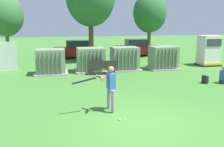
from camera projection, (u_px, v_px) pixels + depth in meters
The scene contains 15 objects.
ground_plane at pixel (144, 123), 8.43m from camera, with size 96.00×96.00×0.00m, color #3D752D.
transformer_west at pixel (51, 62), 16.02m from camera, with size 2.10×1.70×1.62m.
transformer_mid_west at pixel (91, 60), 16.79m from camera, with size 2.10×1.70×1.62m.
transformer_mid_east at pixel (125, 59), 17.29m from camera, with size 2.10×1.70×1.62m.
transformer_east at pixel (163, 58), 17.68m from camera, with size 2.10×1.70×1.62m.
generator_enclosure at pixel (209, 51), 19.09m from camera, with size 1.60×1.40×2.30m.
park_bench at pixel (103, 66), 15.89m from camera, with size 1.82×0.50×0.92m.
batter at pixel (110, 86), 9.33m from camera, with size 1.62×0.73×1.74m.
sports_ball at pixel (119, 119), 8.60m from camera, with size 0.09×0.09×0.09m, color white.
seated_spectator at pixel (224, 77), 13.69m from camera, with size 0.79×0.66×0.96m.
backpack at pixel (205, 80), 13.70m from camera, with size 0.30×0.35×0.44m.
tree_left at pixel (5, 16), 20.44m from camera, with size 2.90×2.90×5.54m.
tree_center_right at pixel (150, 13), 23.42m from camera, with size 3.14×3.14×6.00m.
parked_car_leftmost at pixel (77, 50), 23.23m from camera, with size 4.23×1.99×1.62m.
parked_car_left_of_center at pixel (136, 48), 24.54m from camera, with size 4.24×1.99×1.62m.
Camera 1 is at (-2.78, -7.47, 3.38)m, focal length 39.91 mm.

